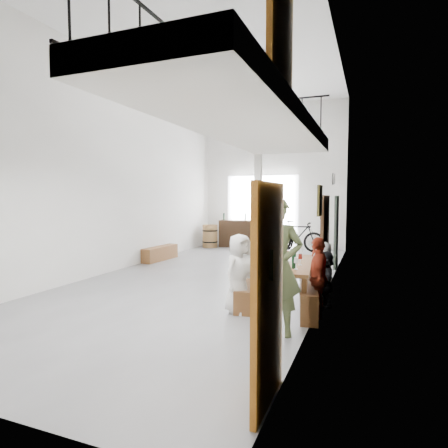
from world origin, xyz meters
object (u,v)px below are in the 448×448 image
at_px(tasting_table, 287,267).
at_px(host_standing, 277,266).
at_px(bench_inner, 251,291).
at_px(serving_counter, 245,234).
at_px(side_bench, 160,253).
at_px(oak_barrel, 210,236).
at_px(bicycle_near, 273,237).

distance_m(tasting_table, host_standing, 1.50).
distance_m(bench_inner, serving_counter, 7.73).
distance_m(bench_inner, side_bench, 5.28).
relative_size(bench_inner, side_bench, 1.15).
height_order(oak_barrel, host_standing, host_standing).
xyz_separation_m(tasting_table, host_standing, (0.15, -1.47, 0.28)).
xyz_separation_m(bench_inner, side_bench, (-4.02, 3.42, 0.01)).
bearing_deg(bicycle_near, host_standing, -145.98).
height_order(tasting_table, bench_inner, tasting_table).
distance_m(side_bench, oak_barrel, 3.34).
bearing_deg(bicycle_near, oak_barrel, 120.75).
bearing_deg(serving_counter, bicycle_near, -12.19).
distance_m(serving_counter, host_standing, 9.38).
relative_size(bench_inner, bicycle_near, 1.00).
xyz_separation_m(tasting_table, oak_barrel, (-4.45, 6.72, -0.26)).
bearing_deg(host_standing, side_bench, 124.76).
bearing_deg(bicycle_near, side_bench, 164.76).
bearing_deg(bench_inner, tasting_table, -5.45).
xyz_separation_m(side_bench, oak_barrel, (0.25, 3.32, 0.23)).
bearing_deg(tasting_table, oak_barrel, 117.38).
bearing_deg(bench_inner, host_standing, -67.30).
bearing_deg(tasting_table, bench_inner, 175.63).
bearing_deg(bench_inner, oak_barrel, 112.01).
relative_size(side_bench, bicycle_near, 0.87).
relative_size(bench_inner, oak_barrel, 2.00).
bearing_deg(bench_inner, side_bench, 132.38).
bearing_deg(tasting_table, serving_counter, 107.57).
bearing_deg(oak_barrel, tasting_table, -56.48).
height_order(side_bench, oak_barrel, oak_barrel).
relative_size(serving_counter, bicycle_near, 1.13).
bearing_deg(host_standing, serving_counter, 100.80).
distance_m(tasting_table, bicycle_near, 7.48).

